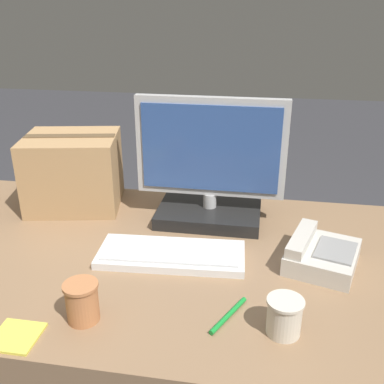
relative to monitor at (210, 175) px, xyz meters
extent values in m
cube|color=#8C6B4C|center=(-0.27, -0.26, -0.53)|extent=(1.80, 0.90, 0.75)
cube|color=black|center=(0.00, 0.00, -0.13)|extent=(0.34, 0.25, 0.04)
cylinder|color=#B2B2B2|center=(0.00, 0.00, -0.09)|extent=(0.04, 0.04, 0.05)
cube|color=#B2B2B2|center=(0.00, 0.00, 0.09)|extent=(0.48, 0.03, 0.32)
cube|color=#2D4C8C|center=(0.00, -0.02, 0.09)|extent=(0.43, 0.01, 0.28)
cube|color=silver|center=(-0.07, -0.27, -0.14)|extent=(0.42, 0.19, 0.02)
cube|color=silver|center=(-0.07, -0.27, -0.13)|extent=(0.39, 0.16, 0.01)
cube|color=beige|center=(0.35, -0.24, -0.13)|extent=(0.23, 0.25, 0.05)
cube|color=beige|center=(0.29, -0.22, -0.09)|extent=(0.10, 0.20, 0.03)
cube|color=gray|center=(0.38, -0.24, -0.10)|extent=(0.13, 0.15, 0.01)
cylinder|color=#BC7547|center=(-0.22, -0.56, -0.11)|extent=(0.07, 0.07, 0.09)
cylinder|color=#BC7547|center=(-0.22, -0.56, -0.06)|extent=(0.08, 0.08, 0.01)
cylinder|color=beige|center=(0.23, -0.53, -0.11)|extent=(0.08, 0.08, 0.08)
cylinder|color=beige|center=(0.23, -0.53, -0.07)|extent=(0.08, 0.08, 0.01)
cube|color=tan|center=(-0.48, 0.03, -0.03)|extent=(0.35, 0.31, 0.25)
cube|color=brown|center=(-0.48, 0.03, 0.10)|extent=(0.30, 0.10, 0.00)
cylinder|color=#198C33|center=(0.11, -0.50, -0.15)|extent=(0.08, 0.14, 0.01)
cube|color=#E5DB4C|center=(-0.34, -0.65, -0.15)|extent=(0.10, 0.10, 0.01)
camera|label=1|loc=(0.17, -1.34, 0.53)|focal=42.00mm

